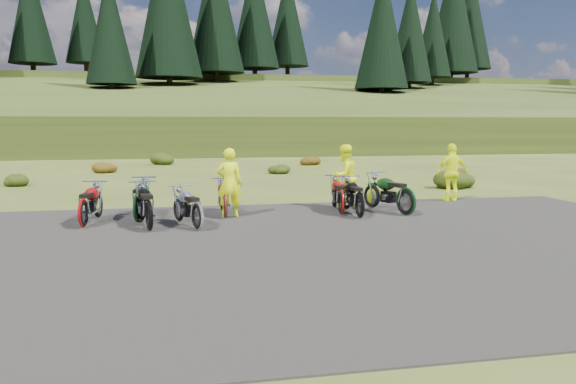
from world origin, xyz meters
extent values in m
plane|color=#3E4A18|center=(0.00, 0.00, 0.00)|extent=(300.00, 300.00, 0.00)
cube|color=black|center=(0.00, -2.00, 0.00)|extent=(20.00, 12.00, 0.04)
cube|color=#303C14|center=(0.00, 110.00, 0.00)|extent=(300.00, 90.00, 9.17)
cylinder|color=black|center=(-21.00, 69.00, 9.48)|extent=(0.70, 0.70, 2.20)
cone|color=black|center=(-21.00, 69.00, 17.38)|extent=(6.16, 6.16, 14.00)
cylinder|color=black|center=(-15.00, 75.00, 10.27)|extent=(0.70, 0.70, 2.20)
cone|color=black|center=(-15.00, 75.00, 17.67)|extent=(5.72, 5.72, 13.00)
cylinder|color=black|center=(-9.00, 50.00, 5.69)|extent=(0.70, 0.70, 2.20)
cone|color=black|center=(-9.00, 50.00, 12.59)|extent=(5.28, 5.28, 12.00)
cylinder|color=black|center=(-3.00, 56.00, 6.88)|extent=(0.70, 0.70, 2.20)
cone|color=black|center=(-3.00, 56.00, 16.78)|extent=(7.92, 7.92, 18.00)
cylinder|color=black|center=(3.00, 62.00, 8.08)|extent=(0.70, 0.70, 2.20)
cone|color=black|center=(3.00, 62.00, 17.48)|extent=(7.48, 7.48, 17.00)
cylinder|color=black|center=(9.00, 68.00, 9.28)|extent=(0.70, 0.70, 2.20)
cone|color=black|center=(9.00, 68.00, 18.18)|extent=(7.04, 7.04, 16.00)
cylinder|color=black|center=(15.00, 74.00, 10.27)|extent=(0.70, 0.70, 2.20)
cone|color=black|center=(15.00, 74.00, 18.67)|extent=(6.60, 6.60, 15.00)
cylinder|color=black|center=(21.00, 49.00, 5.49)|extent=(0.70, 0.70, 2.20)
cone|color=black|center=(21.00, 49.00, 13.39)|extent=(6.16, 6.16, 14.00)
cylinder|color=black|center=(27.00, 55.00, 6.68)|extent=(0.70, 0.70, 2.20)
cone|color=black|center=(27.00, 55.00, 14.08)|extent=(5.72, 5.72, 13.00)
cylinder|color=black|center=(33.00, 61.00, 7.88)|extent=(0.70, 0.70, 2.20)
cone|color=black|center=(33.00, 61.00, 14.78)|extent=(5.28, 5.28, 12.00)
cylinder|color=black|center=(39.00, 67.00, 9.08)|extent=(0.70, 0.70, 2.20)
cone|color=black|center=(39.00, 67.00, 18.98)|extent=(7.92, 7.92, 18.00)
cylinder|color=black|center=(45.00, 73.00, 10.27)|extent=(0.70, 0.70, 2.20)
cone|color=black|center=(45.00, 73.00, 19.67)|extent=(7.48, 7.48, 17.00)
ellipsoid|color=black|center=(-9.10, 11.30, 0.31)|extent=(1.03, 1.03, 0.61)
ellipsoid|color=#5E2F0B|center=(-6.20, 16.60, 0.38)|extent=(1.30, 1.30, 0.77)
ellipsoid|color=black|center=(-3.30, 21.90, 0.46)|extent=(1.56, 1.56, 0.92)
ellipsoid|color=#5E2F0B|center=(-0.40, 9.20, 0.23)|extent=(0.77, 0.77, 0.45)
ellipsoid|color=black|center=(2.50, 14.50, 0.31)|extent=(1.03, 1.03, 0.61)
ellipsoid|color=#5E2F0B|center=(5.40, 19.80, 0.38)|extent=(1.30, 1.30, 0.77)
ellipsoid|color=black|center=(8.30, 7.10, 0.46)|extent=(1.56, 1.56, 0.92)
ellipsoid|color=#5E2F0B|center=(11.20, 12.40, 0.23)|extent=(0.77, 0.77, 0.45)
imported|color=#D8EA0C|center=(-1.20, 1.80, 0.95)|extent=(0.74, 0.53, 1.89)
imported|color=#D8EA0C|center=(2.38, 2.84, 0.96)|extent=(1.16, 1.08, 1.91)
imported|color=#D8EA0C|center=(6.28, 3.57, 0.94)|extent=(1.13, 0.51, 1.89)
camera|label=1|loc=(-2.64, -13.33, 2.62)|focal=35.00mm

